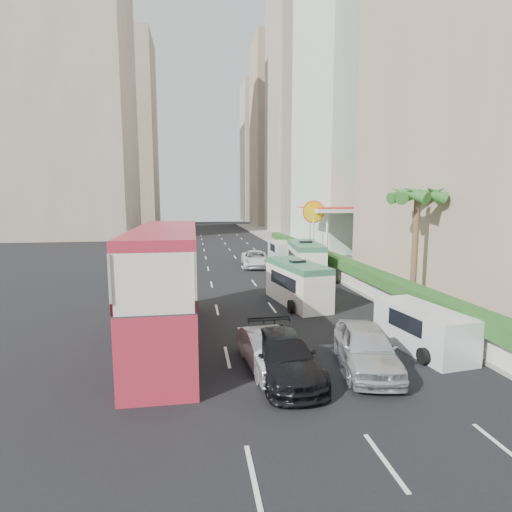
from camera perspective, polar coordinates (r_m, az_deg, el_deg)
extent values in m
plane|color=black|center=(18.90, 6.50, -11.24)|extent=(200.00, 200.00, 0.00)
cube|color=#B8263A|center=(17.62, -12.59, -4.26)|extent=(2.50, 11.00, 5.06)
imported|color=silver|center=(15.44, 1.57, -15.72)|extent=(1.87, 4.30, 1.37)
imported|color=silver|center=(15.93, 15.36, -15.25)|extent=(2.88, 5.12, 1.64)
imported|color=black|center=(14.91, 3.93, -16.63)|extent=(2.26, 5.15, 1.47)
imported|color=silver|center=(37.60, -0.07, -1.53)|extent=(2.83, 5.50, 1.48)
cube|color=silver|center=(24.18, 5.90, -3.87)|extent=(2.85, 5.94, 2.52)
cube|color=silver|center=(32.01, 7.05, -0.65)|extent=(2.88, 6.68, 2.87)
cube|color=silver|center=(18.26, 22.68, -9.57)|extent=(2.34, 4.66, 1.79)
cube|color=silver|center=(41.55, 3.67, 0.70)|extent=(2.00, 4.81, 1.91)
cube|color=#99968C|center=(44.81, 9.17, 0.03)|extent=(6.00, 120.00, 0.18)
cube|color=silver|center=(33.54, 10.43, -1.64)|extent=(0.30, 44.00, 1.00)
cube|color=#2D6626|center=(33.41, 10.46, -0.21)|extent=(1.10, 44.00, 0.70)
cylinder|color=brown|center=(24.82, 21.73, 0.87)|extent=(0.36, 0.36, 6.40)
cube|color=silver|center=(42.97, 11.34, 3.20)|extent=(6.50, 8.00, 5.50)
cube|color=white|center=(60.50, 16.20, 29.81)|extent=(16.00, 18.00, 58.00)
cube|color=#B6A58F|center=(80.79, 8.36, 21.34)|extent=(16.00, 16.00, 50.00)
cube|color=tan|center=(102.78, 3.65, 16.79)|extent=(14.00, 14.00, 44.00)
cube|color=#B6A58F|center=(123.91, 1.37, 14.36)|extent=(14.00, 14.00, 40.00)
cube|color=#B6A58F|center=(77.28, -24.85, 22.11)|extent=(18.00, 18.00, 52.00)
cube|color=tan|center=(109.86, -18.54, 16.36)|extent=(16.00, 16.00, 46.00)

